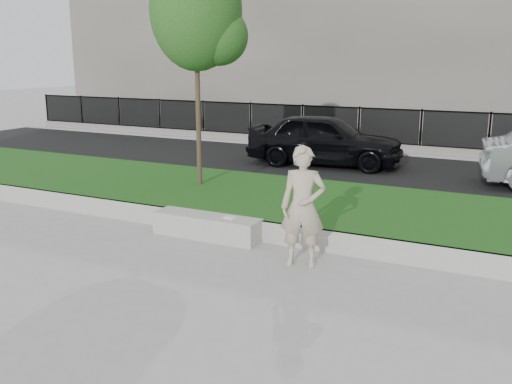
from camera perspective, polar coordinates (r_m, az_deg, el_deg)
The scene contains 12 objects.
ground at distance 10.21m, azimuth -6.44°, elevation -5.89°, with size 90.00×90.00×0.00m, color gray.
grass_bank at distance 12.66m, azimuth 0.94°, elevation -1.06°, with size 34.00×4.00×0.40m, color #16370D.
grass_kerb at distance 10.99m, azimuth -3.51°, elevation -3.33°, with size 34.00×0.08×0.40m, color #9C9991.
street at distance 17.70m, azimuth 8.72°, elevation 2.36°, with size 34.00×7.00×0.04m, color black.
far_pavement at distance 21.96m, azimuth 12.41°, elevation 4.43°, with size 34.00×3.00×0.12m, color gray.
iron_fence at distance 20.93m, azimuth 11.78°, elevation 5.37°, with size 32.00×0.30×1.50m.
building_facade at distance 28.59m, azimuth 16.61°, elevation 16.14°, with size 34.00×10.00×10.00m, color #5B5850.
stone_bench at distance 10.87m, azimuth -4.92°, elevation -3.44°, with size 2.14×0.53×0.44m, color #9C9991.
man at distance 9.24m, azimuth 4.71°, elevation -1.49°, with size 0.72×0.48×1.98m, color #B7A78C.
book at distance 10.59m, azimuth -2.62°, elevation -2.57°, with size 0.21×0.15×0.02m, color white.
young_tree at distance 13.38m, azimuth -5.66°, elevation 17.27°, with size 2.18×2.08×5.33m.
car_dark at distance 17.90m, azimuth 6.92°, elevation 5.25°, with size 1.93×4.79×1.63m, color black.
Camera 1 is at (5.32, -8.04, 3.36)m, focal length 40.00 mm.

